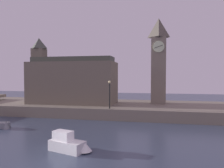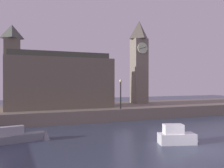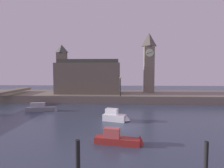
{
  "view_description": "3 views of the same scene",
  "coord_description": "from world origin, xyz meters",
  "px_view_note": "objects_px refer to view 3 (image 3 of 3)",
  "views": [
    {
      "loc": [
        6.28,
        -13.28,
        5.85
      ],
      "look_at": [
        0.64,
        14.31,
        4.77
      ],
      "focal_mm": 34.93,
      "sensor_mm": 36.0,
      "label": 1
    },
    {
      "loc": [
        -12.44,
        -13.67,
        4.82
      ],
      "look_at": [
        -0.6,
        15.54,
        4.63
      ],
      "focal_mm": 39.66,
      "sensor_mm": 36.0,
      "label": 2
    },
    {
      "loc": [
        0.33,
        -20.4,
        6.2
      ],
      "look_at": [
        -1.35,
        14.14,
        3.83
      ],
      "focal_mm": 29.63,
      "sensor_mm": 36.0,
      "label": 3
    }
  ],
  "objects_px": {
    "mooring_post_left": "(78,157)",
    "boat_dinghy_red": "(121,139)",
    "boat_ferry_white": "(116,116)",
    "mooring_post_right": "(206,159)",
    "streetlamp": "(120,84)",
    "boat_cruiser_grey": "(43,108)",
    "parliament_hall": "(87,76)",
    "clock_tower": "(149,62)"
  },
  "relations": [
    {
      "from": "clock_tower",
      "to": "streetlamp",
      "type": "bearing_deg",
      "value": -132.57
    },
    {
      "from": "clock_tower",
      "to": "mooring_post_right",
      "type": "height_order",
      "value": "clock_tower"
    },
    {
      "from": "streetlamp",
      "to": "mooring_post_left",
      "type": "distance_m",
      "value": 24.83
    },
    {
      "from": "boat_cruiser_grey",
      "to": "streetlamp",
      "type": "bearing_deg",
      "value": 30.71
    },
    {
      "from": "streetlamp",
      "to": "mooring_post_left",
      "type": "height_order",
      "value": "streetlamp"
    },
    {
      "from": "boat_cruiser_grey",
      "to": "boat_ferry_white",
      "type": "bearing_deg",
      "value": -24.31
    },
    {
      "from": "mooring_post_right",
      "to": "boat_cruiser_grey",
      "type": "xyz_separation_m",
      "value": [
        -17.13,
        17.21,
        -0.6
      ]
    },
    {
      "from": "mooring_post_left",
      "to": "boat_dinghy_red",
      "type": "bearing_deg",
      "value": 62.31
    },
    {
      "from": "boat_cruiser_grey",
      "to": "boat_dinghy_red",
      "type": "bearing_deg",
      "value": -45.96
    },
    {
      "from": "parliament_hall",
      "to": "boat_dinghy_red",
      "type": "height_order",
      "value": "parliament_hall"
    },
    {
      "from": "mooring_post_right",
      "to": "boat_dinghy_red",
      "type": "relative_size",
      "value": 0.48
    },
    {
      "from": "clock_tower",
      "to": "mooring_post_left",
      "type": "bearing_deg",
      "value": -105.63
    },
    {
      "from": "parliament_hall",
      "to": "boat_ferry_white",
      "type": "relative_size",
      "value": 3.72
    },
    {
      "from": "boat_cruiser_grey",
      "to": "mooring_post_right",
      "type": "bearing_deg",
      "value": -45.13
    },
    {
      "from": "streetlamp",
      "to": "mooring_post_left",
      "type": "relative_size",
      "value": 1.72
    },
    {
      "from": "clock_tower",
      "to": "boat_dinghy_red",
      "type": "distance_m",
      "value": 28.45
    },
    {
      "from": "mooring_post_right",
      "to": "streetlamp",
      "type": "bearing_deg",
      "value": 101.81
    },
    {
      "from": "mooring_post_left",
      "to": "mooring_post_right",
      "type": "xyz_separation_m",
      "value": [
        7.56,
        0.19,
        -0.01
      ]
    },
    {
      "from": "boat_dinghy_red",
      "to": "boat_cruiser_grey",
      "type": "xyz_separation_m",
      "value": [
        -12.13,
        12.54,
        0.03
      ]
    },
    {
      "from": "streetlamp",
      "to": "boat_dinghy_red",
      "type": "distance_m",
      "value": 19.98
    },
    {
      "from": "clock_tower",
      "to": "boat_ferry_white",
      "type": "distance_m",
      "value": 21.88
    },
    {
      "from": "clock_tower",
      "to": "boat_ferry_white",
      "type": "bearing_deg",
      "value": -109.54
    },
    {
      "from": "streetlamp",
      "to": "clock_tower",
      "type": "bearing_deg",
      "value": 47.43
    },
    {
      "from": "boat_dinghy_red",
      "to": "clock_tower",
      "type": "bearing_deg",
      "value": 76.78
    },
    {
      "from": "clock_tower",
      "to": "parliament_hall",
      "type": "height_order",
      "value": "clock_tower"
    },
    {
      "from": "streetlamp",
      "to": "boat_cruiser_grey",
      "type": "bearing_deg",
      "value": -149.29
    },
    {
      "from": "boat_dinghy_red",
      "to": "boat_ferry_white",
      "type": "distance_m",
      "value": 7.35
    },
    {
      "from": "parliament_hall",
      "to": "mooring_post_right",
      "type": "height_order",
      "value": "parliament_hall"
    },
    {
      "from": "mooring_post_left",
      "to": "boat_cruiser_grey",
      "type": "bearing_deg",
      "value": 118.83
    },
    {
      "from": "mooring_post_left",
      "to": "boat_cruiser_grey",
      "type": "xyz_separation_m",
      "value": [
        -9.58,
        17.4,
        -0.61
      ]
    },
    {
      "from": "mooring_post_left",
      "to": "boat_dinghy_red",
      "type": "height_order",
      "value": "mooring_post_left"
    },
    {
      "from": "parliament_hall",
      "to": "boat_cruiser_grey",
      "type": "relative_size",
      "value": 2.66
    },
    {
      "from": "parliament_hall",
      "to": "boat_cruiser_grey",
      "type": "bearing_deg",
      "value": -112.41
    },
    {
      "from": "clock_tower",
      "to": "mooring_post_left",
      "type": "relative_size",
      "value": 6.18
    },
    {
      "from": "clock_tower",
      "to": "mooring_post_right",
      "type": "relative_size",
      "value": 6.26
    },
    {
      "from": "mooring_post_left",
      "to": "mooring_post_right",
      "type": "bearing_deg",
      "value": 1.47
    },
    {
      "from": "boat_ferry_white",
      "to": "boat_cruiser_grey",
      "type": "relative_size",
      "value": 0.72
    },
    {
      "from": "boat_dinghy_red",
      "to": "boat_ferry_white",
      "type": "relative_size",
      "value": 1.22
    },
    {
      "from": "mooring_post_right",
      "to": "boat_ferry_white",
      "type": "bearing_deg",
      "value": 115.0
    },
    {
      "from": "clock_tower",
      "to": "boat_cruiser_grey",
      "type": "xyz_separation_m",
      "value": [
        -18.38,
        -14.05,
        -7.91
      ]
    },
    {
      "from": "clock_tower",
      "to": "streetlamp",
      "type": "xyz_separation_m",
      "value": [
        -6.34,
        -6.9,
        -4.55
      ]
    },
    {
      "from": "boat_ferry_white",
      "to": "parliament_hall",
      "type": "bearing_deg",
      "value": 112.03
    }
  ]
}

